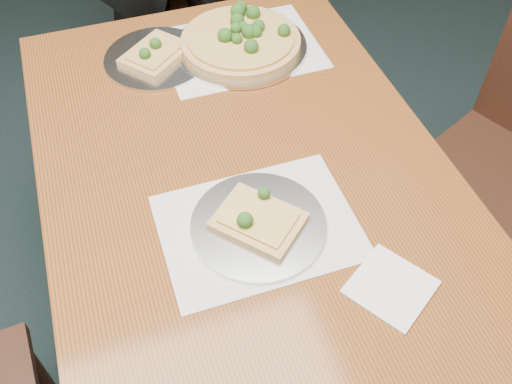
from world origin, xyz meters
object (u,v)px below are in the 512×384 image
object	(u,v)px
pizza_pan	(242,40)
slice_plate_far	(156,56)
dining_table	(256,218)
chair_far	(171,2)
slice_plate_near	(258,223)

from	to	relation	value
pizza_pan	slice_plate_far	world-z (taller)	pizza_pan
dining_table	chair_far	xyz separation A→B (m)	(0.06, 1.18, -0.14)
pizza_pan	slice_plate_far	distance (m)	0.24
dining_table	pizza_pan	size ratio (longest dim) A/B	4.15
dining_table	pizza_pan	world-z (taller)	pizza_pan
dining_table	chair_far	distance (m)	1.19
dining_table	slice_plate_near	size ratio (longest dim) A/B	5.36
pizza_pan	chair_far	bearing A→B (deg)	95.80
dining_table	pizza_pan	xyz separation A→B (m)	(0.13, 0.51, 0.12)
pizza_pan	slice_plate_far	xyz separation A→B (m)	(-0.23, 0.02, -0.01)
dining_table	chair_far	bearing A→B (deg)	87.03
dining_table	slice_plate_far	bearing A→B (deg)	101.20
dining_table	pizza_pan	distance (m)	0.54
slice_plate_far	chair_far	bearing A→B (deg)	75.69
slice_plate_near	slice_plate_far	distance (m)	0.63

